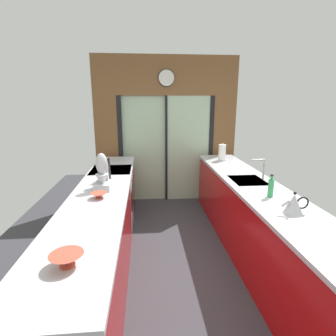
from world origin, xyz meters
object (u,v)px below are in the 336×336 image
object	(u,v)px
knife_block	(107,172)
paper_towel_roll	(222,153)
mixing_bowl_near	(67,260)
stand_mixer	(103,175)
kettle	(294,204)
oven_range	(113,199)
soap_bottle	(271,187)
mixing_bowl_far	(99,195)

from	to	relation	value
knife_block	paper_towel_roll	bearing A→B (deg)	30.27
mixing_bowl_near	stand_mixer	distance (m)	1.46
stand_mixer	kettle	distance (m)	1.97
stand_mixer	oven_range	bearing A→B (deg)	91.18
soap_bottle	paper_towel_roll	distance (m)	1.77
kettle	paper_towel_roll	distance (m)	2.20
oven_range	soap_bottle	xyz separation A→B (m)	(1.80, -1.31, 0.57)
kettle	soap_bottle	bearing A→B (deg)	90.27
oven_range	stand_mixer	distance (m)	1.09
oven_range	paper_towel_roll	world-z (taller)	paper_towel_roll
stand_mixer	soap_bottle	size ratio (longest dim) A/B	1.75
mixing_bowl_near	paper_towel_roll	xyz separation A→B (m)	(1.78, 2.82, 0.09)
mixing_bowl_far	kettle	xyz separation A→B (m)	(1.78, -0.55, 0.06)
mixing_bowl_far	kettle	world-z (taller)	kettle
oven_range	mixing_bowl_near	size ratio (longest dim) A/B	4.47
mixing_bowl_far	stand_mixer	world-z (taller)	stand_mixer
oven_range	kettle	bearing A→B (deg)	-44.06
mixing_bowl_near	stand_mixer	bearing A→B (deg)	90.00
mixing_bowl_near	kettle	bearing A→B (deg)	19.02
mixing_bowl_far	paper_towel_roll	distance (m)	2.43
stand_mixer	soap_bottle	xyz separation A→B (m)	(1.78, -0.41, -0.06)
kettle	mixing_bowl_far	bearing A→B (deg)	162.89
kettle	paper_towel_roll	bearing A→B (deg)	90.05
paper_towel_roll	stand_mixer	bearing A→B (deg)	-142.65
knife_block	stand_mixer	xyz separation A→B (m)	(-0.00, -0.32, 0.05)
stand_mixer	paper_towel_roll	xyz separation A→B (m)	(1.78, 1.36, -0.03)
soap_bottle	knife_block	bearing A→B (deg)	157.68
mixing_bowl_far	knife_block	xyz separation A→B (m)	(0.00, 0.62, 0.08)
oven_range	kettle	world-z (taller)	kettle
knife_block	soap_bottle	bearing A→B (deg)	-22.32
mixing_bowl_far	oven_range	bearing A→B (deg)	90.88
knife_block	kettle	distance (m)	2.13
oven_range	stand_mixer	xyz separation A→B (m)	(0.02, -0.90, 0.63)
stand_mixer	paper_towel_roll	bearing A→B (deg)	37.35
oven_range	paper_towel_roll	xyz separation A→B (m)	(1.80, 0.46, 0.60)
mixing_bowl_near	knife_block	distance (m)	1.78
oven_range	knife_block	bearing A→B (deg)	-88.17
oven_range	knife_block	world-z (taller)	knife_block
knife_block	kettle	xyz separation A→B (m)	(1.78, -1.17, -0.02)
oven_range	kettle	xyz separation A→B (m)	(1.80, -1.74, 0.56)
mixing_bowl_near	stand_mixer	xyz separation A→B (m)	(0.00, 1.46, 0.12)
mixing_bowl_near	stand_mixer	world-z (taller)	stand_mixer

